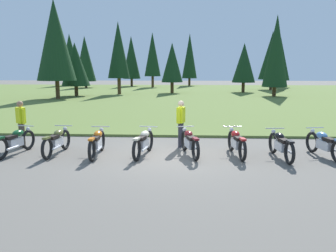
% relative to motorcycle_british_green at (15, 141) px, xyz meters
% --- Properties ---
extents(ground_plane, '(140.00, 140.00, 0.00)m').
position_rel_motorcycle_british_green_xyz_m(ground_plane, '(4.99, -0.04, -0.44)').
color(ground_plane, '#605B54').
extents(grass_moorland, '(80.00, 44.00, 0.10)m').
position_rel_motorcycle_british_green_xyz_m(grass_moorland, '(4.99, 25.14, -0.39)').
color(grass_moorland, '#5B7033').
rests_on(grass_moorland, ground).
extents(forest_treeline, '(34.67, 27.59, 8.76)m').
position_rel_motorcycle_british_green_xyz_m(forest_treeline, '(1.89, 33.54, 3.98)').
color(forest_treeline, '#47331E').
rests_on(forest_treeline, ground).
extents(motorcycle_british_green, '(0.64, 2.09, 0.88)m').
position_rel_motorcycle_british_green_xyz_m(motorcycle_british_green, '(0.00, 0.00, 0.00)').
color(motorcycle_british_green, black).
rests_on(motorcycle_british_green, ground).
extents(motorcycle_olive, '(0.62, 2.10, 0.88)m').
position_rel_motorcycle_british_green_xyz_m(motorcycle_olive, '(1.35, 0.10, 0.00)').
color(motorcycle_olive, black).
rests_on(motorcycle_olive, ground).
extents(motorcycle_orange, '(0.62, 2.10, 0.88)m').
position_rel_motorcycle_british_green_xyz_m(motorcycle_orange, '(2.72, -0.02, 0.00)').
color(motorcycle_orange, black).
rests_on(motorcycle_orange, ground).
extents(motorcycle_cream, '(0.64, 2.09, 0.88)m').
position_rel_motorcycle_british_green_xyz_m(motorcycle_cream, '(4.22, 0.08, 0.00)').
color(motorcycle_cream, black).
rests_on(motorcycle_cream, ground).
extents(motorcycle_maroon, '(0.77, 2.06, 0.88)m').
position_rel_motorcycle_british_green_xyz_m(motorcycle_maroon, '(5.72, 0.18, 0.00)').
color(motorcycle_maroon, black).
rests_on(motorcycle_maroon, ground).
extents(motorcycle_red, '(0.62, 2.10, 0.88)m').
position_rel_motorcycle_british_green_xyz_m(motorcycle_red, '(7.23, 0.23, 0.00)').
color(motorcycle_red, black).
rests_on(motorcycle_red, ground).
extents(motorcycle_black, '(0.62, 2.10, 0.88)m').
position_rel_motorcycle_british_green_xyz_m(motorcycle_black, '(8.57, -0.05, 0.00)').
color(motorcycle_black, black).
rests_on(motorcycle_black, ground).
extents(motorcycle_sky_blue, '(0.73, 2.07, 0.88)m').
position_rel_motorcycle_british_green_xyz_m(motorcycle_sky_blue, '(9.98, 0.16, 0.00)').
color(motorcycle_sky_blue, black).
rests_on(motorcycle_sky_blue, ground).
extents(rider_checking_bike, '(0.43, 0.40, 1.67)m').
position_rel_motorcycle_british_green_xyz_m(rider_checking_bike, '(-0.27, 1.02, 0.51)').
color(rider_checking_bike, '#4C4233').
rests_on(rider_checking_bike, ground).
extents(rider_with_back_turned, '(0.31, 0.53, 1.67)m').
position_rel_motorcycle_british_green_xyz_m(rider_with_back_turned, '(5.40, 1.44, 0.51)').
color(rider_with_back_turned, '#2D2D38').
rests_on(rider_with_back_turned, ground).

